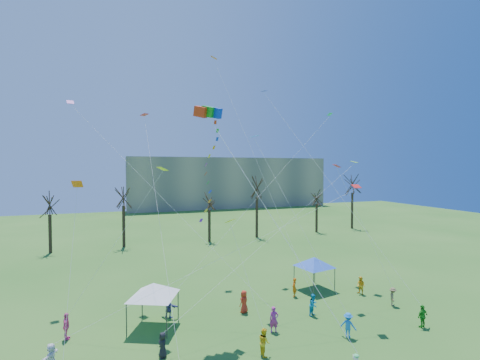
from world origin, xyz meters
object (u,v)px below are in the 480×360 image
object	(u,v)px
canopy_tent_white	(153,290)
big_box_kite	(214,172)
canopy_tent_blue	(314,262)
distant_building	(228,182)

from	to	relation	value
canopy_tent_white	big_box_kite	bearing A→B (deg)	-23.76
canopy_tent_white	canopy_tent_blue	distance (m)	15.76
big_box_kite	canopy_tent_white	size ratio (longest dim) A/B	4.40
canopy_tent_white	canopy_tent_blue	size ratio (longest dim) A/B	0.98
distant_building	canopy_tent_white	distance (m)	79.49
big_box_kite	canopy_tent_blue	xyz separation A→B (m)	(11.37, 4.68, -8.88)
distant_building	canopy_tent_blue	size ratio (longest dim) A/B	14.49
big_box_kite	canopy_tent_white	world-z (taller)	big_box_kite
distant_building	big_box_kite	world-z (taller)	big_box_kite
distant_building	big_box_kite	distance (m)	79.77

